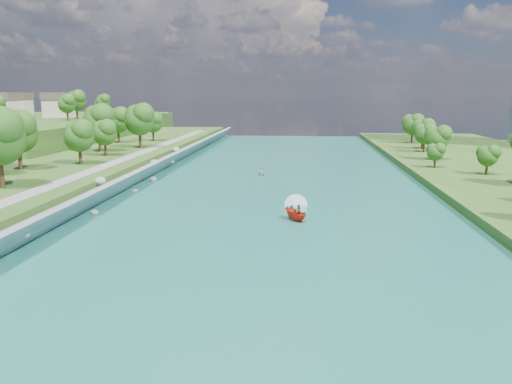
# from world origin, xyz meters

# --- Properties ---
(ground) EXTENTS (260.00, 260.00, 0.00)m
(ground) POSITION_xyz_m (0.00, 0.00, 0.00)
(ground) COLOR #2D5119
(ground) RESTS_ON ground
(river_water) EXTENTS (55.00, 240.00, 0.10)m
(river_water) POSITION_xyz_m (0.00, 20.00, 0.05)
(river_water) COLOR #1B675C
(river_water) RESTS_ON ground
(ridge_west) EXTENTS (60.00, 120.00, 9.00)m
(ridge_west) POSITION_xyz_m (-82.50, 95.00, 4.50)
(ridge_west) COLOR #2D5119
(ridge_west) RESTS_ON ground
(riprap_bank) EXTENTS (4.20, 236.00, 4.57)m
(riprap_bank) POSITION_xyz_m (-25.87, 18.82, 1.82)
(riprap_bank) COLOR slate
(riprap_bank) RESTS_ON ground
(riverside_path) EXTENTS (3.00, 200.00, 0.10)m
(riverside_path) POSITION_xyz_m (-32.50, 20.00, 3.55)
(riverside_path) COLOR gray
(riverside_path) RESTS_ON berm_west
(ridge_houses) EXTENTS (29.50, 29.50, 8.40)m
(ridge_houses) POSITION_xyz_m (-88.67, 100.00, 13.31)
(ridge_houses) COLOR beige
(ridge_houses) RESTS_ON ridge_west
(trees_east) EXTENTS (16.24, 143.48, 11.83)m
(trees_east) POSITION_xyz_m (39.29, 51.71, 6.34)
(trees_east) COLOR #274512
(trees_east) RESTS_ON berm_east
(trees_ridge) EXTENTS (18.86, 67.85, 10.77)m
(trees_ridge) POSITION_xyz_m (-70.90, 96.05, 13.65)
(trees_ridge) COLOR #274512
(trees_ridge) RESTS_ON ridge_west
(motorboat) EXTENTS (3.75, 19.08, 2.14)m
(motorboat) POSITION_xyz_m (3.89, 3.92, 0.84)
(motorboat) COLOR red
(motorboat) RESTS_ON river_water
(raft) EXTENTS (2.51, 3.00, 1.66)m
(raft) POSITION_xyz_m (-3.79, 40.40, 0.47)
(raft) COLOR gray
(raft) RESTS_ON river_water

